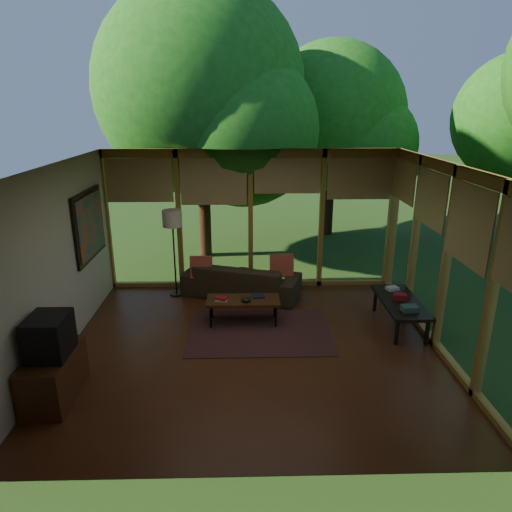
{
  "coord_description": "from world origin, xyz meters",
  "views": [
    {
      "loc": [
        -0.11,
        -6.06,
        3.45
      ],
      "look_at": [
        0.06,
        0.7,
        1.22
      ],
      "focal_mm": 32.0,
      "sensor_mm": 36.0,
      "label": 1
    }
  ],
  "objects_px": {
    "sofa": "(242,280)",
    "floor_lamp": "(172,223)",
    "coffee_table": "(243,301)",
    "side_console": "(400,303)",
    "media_cabinet": "(54,376)",
    "television": "(49,336)"
  },
  "relations": [
    {
      "from": "sofa",
      "to": "floor_lamp",
      "type": "relative_size",
      "value": 1.31
    },
    {
      "from": "coffee_table",
      "to": "side_console",
      "type": "xyz_separation_m",
      "value": [
        2.55,
        -0.19,
        0.02
      ]
    },
    {
      "from": "media_cabinet",
      "to": "coffee_table",
      "type": "xyz_separation_m",
      "value": [
        2.32,
        1.99,
        0.09
      ]
    },
    {
      "from": "television",
      "to": "sofa",
      "type": "bearing_deg",
      "value": 54.29
    },
    {
      "from": "sofa",
      "to": "television",
      "type": "distance_m",
      "value": 3.93
    },
    {
      "from": "floor_lamp",
      "to": "coffee_table",
      "type": "distance_m",
      "value": 2.04
    },
    {
      "from": "sofa",
      "to": "coffee_table",
      "type": "distance_m",
      "value": 1.17
    },
    {
      "from": "sofa",
      "to": "floor_lamp",
      "type": "bearing_deg",
      "value": 15.34
    },
    {
      "from": "media_cabinet",
      "to": "television",
      "type": "relative_size",
      "value": 1.82
    },
    {
      "from": "television",
      "to": "coffee_table",
      "type": "relative_size",
      "value": 0.46
    },
    {
      "from": "television",
      "to": "coffee_table",
      "type": "height_order",
      "value": "television"
    },
    {
      "from": "coffee_table",
      "to": "television",
      "type": "bearing_deg",
      "value": -139.14
    },
    {
      "from": "sofa",
      "to": "media_cabinet",
      "type": "xyz_separation_m",
      "value": [
        -2.29,
        -3.16,
        -0.02
      ]
    },
    {
      "from": "television",
      "to": "side_console",
      "type": "xyz_separation_m",
      "value": [
        4.85,
        1.8,
        -0.44
      ]
    },
    {
      "from": "coffee_table",
      "to": "side_console",
      "type": "bearing_deg",
      "value": -4.2
    },
    {
      "from": "media_cabinet",
      "to": "television",
      "type": "distance_m",
      "value": 0.55
    },
    {
      "from": "coffee_table",
      "to": "side_console",
      "type": "height_order",
      "value": "side_console"
    },
    {
      "from": "coffee_table",
      "to": "sofa",
      "type": "bearing_deg",
      "value": 91.52
    },
    {
      "from": "media_cabinet",
      "to": "floor_lamp",
      "type": "bearing_deg",
      "value": 72.12
    },
    {
      "from": "sofa",
      "to": "television",
      "type": "relative_size",
      "value": 3.94
    },
    {
      "from": "media_cabinet",
      "to": "floor_lamp",
      "type": "height_order",
      "value": "floor_lamp"
    },
    {
      "from": "side_console",
      "to": "television",
      "type": "bearing_deg",
      "value": -159.61
    }
  ]
}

